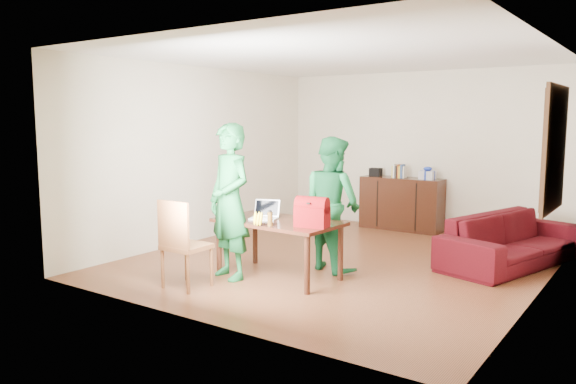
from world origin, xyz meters
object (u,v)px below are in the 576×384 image
Objects in this scene: chair at (186,262)px; person_far at (332,204)px; table at (279,227)px; person_near at (230,201)px; sofa at (512,240)px; red_bag at (312,215)px; bottle at (270,218)px; laptop at (264,216)px.

person_far is at bearing 59.32° from chair.
table is at bearing 84.60° from person_far.
person_near is 3.72m from sofa.
sofa is (2.64, 2.55, -0.60)m from person_near.
red_bag reaches higher than sofa.
table is 0.40m from bottle.
sofa is (2.79, 3.14, 0.03)m from chair.
sofa is at bearing 45.70° from red_bag.
person_near is 1.10× the size of person_far.
bottle is at bearing 17.75° from person_near.
chair is 1.07m from bottle.
chair is at bearing 80.21° from person_far.
person_far reaches higher than bottle.
person_near reaches higher than person_far.
chair reaches higher than bottle.
person_far is 9.48× the size of bottle.
bottle is 0.49× the size of red_bag.
bottle is (0.32, -0.30, 0.05)m from laptop.
sofa is (2.37, 2.25, -0.41)m from laptop.
laptop is at bearing -165.84° from table.
person_far is 0.75× the size of sofa.
chair is 0.45× the size of sofa.
red_bag reaches higher than laptop.
bottle reaches higher than table.
person_near is 10.44× the size of bottle.
sofa is at bearing 61.00° from person_near.
chair is 1.96m from person_far.
person_far is 4.62× the size of red_bag.
red_bag is (0.42, 0.22, 0.05)m from bottle.
sofa is at bearing 48.31° from table.
person_far is (0.96, 1.62, 0.55)m from chair.
person_far is at bearing 78.10° from bottle.
table is 0.82× the size of person_near.
person_far reaches higher than red_bag.
chair is 1.52m from red_bag.
bottle is 0.48m from red_bag.
bottle is at bearing 98.96° from person_far.
chair is at bearing -141.35° from bottle.
chair is 0.55× the size of person_near.
table is 1.51× the size of chair.
chair is 2.73× the size of laptop.
chair is 0.60× the size of person_far.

